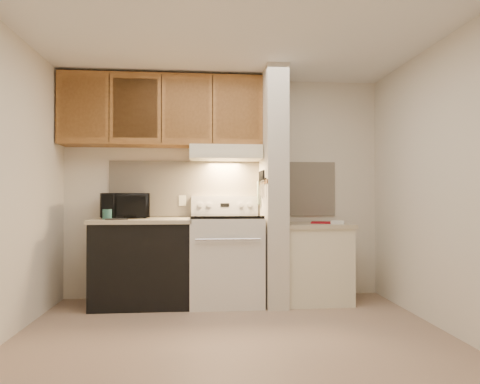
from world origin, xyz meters
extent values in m
plane|color=tan|center=(0.00, 0.00, 0.00)|extent=(3.60, 3.60, 0.00)
plane|color=white|center=(0.00, 0.00, 2.50)|extent=(3.60, 3.60, 0.00)
cube|color=silver|center=(0.00, 1.50, 1.25)|extent=(3.60, 2.50, 0.02)
cube|color=silver|center=(-1.80, 0.00, 1.25)|extent=(0.02, 3.00, 2.50)
cube|color=silver|center=(1.80, 0.00, 1.25)|extent=(0.02, 3.00, 2.50)
cube|color=beige|center=(0.00, 1.49, 1.24)|extent=(2.60, 0.02, 0.63)
cube|color=silver|center=(0.00, 1.16, 0.46)|extent=(0.76, 0.65, 0.92)
cube|color=black|center=(0.00, 0.84, 0.50)|extent=(0.50, 0.01, 0.30)
cylinder|color=silver|center=(0.00, 0.80, 0.72)|extent=(0.65, 0.02, 0.02)
cube|color=black|center=(0.00, 1.16, 0.94)|extent=(0.74, 0.64, 0.03)
cube|color=silver|center=(0.00, 1.44, 1.05)|extent=(0.76, 0.08, 0.20)
cube|color=black|center=(0.00, 1.40, 1.05)|extent=(0.10, 0.01, 0.04)
cylinder|color=silver|center=(-0.28, 1.40, 1.05)|extent=(0.05, 0.02, 0.05)
cylinder|color=silver|center=(-0.18, 1.40, 1.05)|extent=(0.05, 0.02, 0.05)
cylinder|color=silver|center=(0.18, 1.40, 1.05)|extent=(0.05, 0.02, 0.05)
cylinder|color=silver|center=(0.28, 1.40, 1.05)|extent=(0.05, 0.02, 0.05)
cube|color=black|center=(-0.88, 1.17, 0.43)|extent=(1.00, 0.63, 0.87)
cube|color=#BCAF8F|center=(-0.88, 1.17, 0.89)|extent=(1.04, 0.67, 0.04)
cube|color=black|center=(-1.12, 0.97, 0.92)|extent=(0.23, 0.12, 0.01)
cylinder|color=#2C5E56|center=(-1.23, 1.06, 0.96)|extent=(0.13, 0.13, 0.11)
cube|color=#EAE4C5|center=(-0.48, 1.48, 1.10)|extent=(0.08, 0.01, 0.12)
imported|color=black|center=(-1.10, 1.31, 1.05)|extent=(0.57, 0.46, 0.27)
cube|color=beige|center=(0.51, 1.15, 1.25)|extent=(0.22, 0.70, 2.50)
cube|color=#99622F|center=(0.39, 1.15, 1.30)|extent=(0.01, 0.70, 0.04)
cube|color=black|center=(0.39, 1.10, 1.32)|extent=(0.02, 0.42, 0.04)
cube|color=silver|center=(0.38, 0.93, 1.22)|extent=(0.01, 0.03, 0.16)
cylinder|color=black|center=(0.38, 0.94, 1.37)|extent=(0.02, 0.02, 0.10)
cube|color=silver|center=(0.38, 1.03, 1.21)|extent=(0.01, 0.04, 0.18)
cylinder|color=black|center=(0.38, 1.02, 1.37)|extent=(0.02, 0.02, 0.10)
cube|color=silver|center=(0.38, 1.11, 1.20)|extent=(0.01, 0.04, 0.20)
cylinder|color=black|center=(0.38, 1.09, 1.37)|extent=(0.02, 0.02, 0.10)
cube|color=silver|center=(0.38, 1.17, 1.22)|extent=(0.01, 0.04, 0.16)
cylinder|color=black|center=(0.38, 1.17, 1.37)|extent=(0.02, 0.02, 0.10)
cube|color=silver|center=(0.38, 1.27, 1.21)|extent=(0.01, 0.04, 0.18)
cylinder|color=black|center=(0.38, 1.25, 1.37)|extent=(0.02, 0.02, 0.10)
cube|color=gray|center=(0.38, 1.32, 1.19)|extent=(0.03, 0.11, 0.26)
cube|color=#EAE4C5|center=(0.97, 1.15, 0.40)|extent=(0.70, 0.60, 0.81)
cube|color=#BCAF8F|center=(0.97, 1.15, 0.83)|extent=(0.74, 0.64, 0.04)
cube|color=maroon|center=(1.07, 1.25, 0.85)|extent=(0.30, 0.35, 0.01)
cube|color=white|center=(1.19, 1.05, 0.87)|extent=(0.15, 0.12, 0.04)
cube|color=#EAE4C5|center=(0.00, 1.28, 1.62)|extent=(0.78, 0.44, 0.15)
cube|color=#EAE4C5|center=(0.00, 1.07, 1.58)|extent=(0.78, 0.04, 0.06)
cube|color=#99622F|center=(-0.69, 1.32, 2.08)|extent=(2.18, 0.33, 0.77)
cube|color=#99622F|center=(-1.51, 1.17, 2.08)|extent=(0.46, 0.01, 0.63)
cube|color=black|center=(-1.23, 1.16, 2.08)|extent=(0.01, 0.01, 0.73)
cube|color=#99622F|center=(-0.96, 1.17, 2.08)|extent=(0.46, 0.01, 0.63)
cube|color=black|center=(-0.69, 1.16, 2.08)|extent=(0.01, 0.01, 0.73)
cube|color=#99622F|center=(-0.42, 1.17, 2.08)|extent=(0.46, 0.01, 0.63)
cube|color=black|center=(-0.14, 1.16, 2.08)|extent=(0.01, 0.01, 0.73)
cube|color=#99622F|center=(0.13, 1.17, 2.08)|extent=(0.46, 0.01, 0.63)
camera|label=1|loc=(-0.26, -3.43, 1.14)|focal=32.00mm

